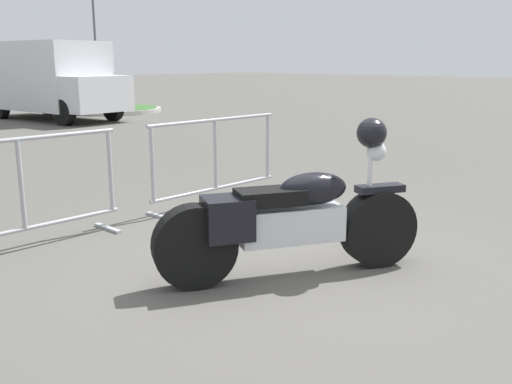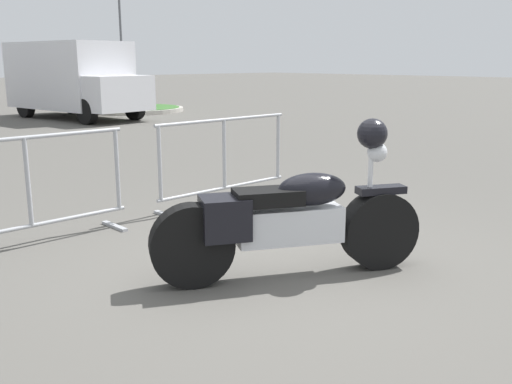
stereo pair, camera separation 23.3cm
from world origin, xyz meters
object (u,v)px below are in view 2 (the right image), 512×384
(crowd_barrier_near, at_px, (29,190))
(crowd_barrier_far, at_px, (224,160))
(street_lamp, at_px, (120,21))
(delivery_van, at_px, (73,78))
(motorcycle, at_px, (290,219))

(crowd_barrier_near, height_order, crowd_barrier_far, same)
(crowd_barrier_far, distance_m, street_lamp, 24.08)
(crowd_barrier_far, xyz_separation_m, delivery_van, (3.70, 11.52, 0.69))
(motorcycle, xyz_separation_m, street_lamp, (12.34, 23.37, 3.22))
(crowd_barrier_far, distance_m, delivery_van, 12.12)
(delivery_van, xyz_separation_m, street_lamp, (7.42, 9.60, 2.47))
(crowd_barrier_far, height_order, delivery_van, delivery_van)
(crowd_barrier_far, relative_size, street_lamp, 0.35)
(motorcycle, relative_size, street_lamp, 0.37)
(motorcycle, xyz_separation_m, crowd_barrier_far, (1.22, 2.25, 0.06))
(delivery_van, bearing_deg, motorcycle, -26.68)
(delivery_van, bearing_deg, crowd_barrier_near, -35.07)
(crowd_barrier_far, bearing_deg, crowd_barrier_near, 180.00)
(motorcycle, bearing_deg, street_lamp, 90.61)
(crowd_barrier_near, xyz_separation_m, crowd_barrier_far, (2.44, 0.00, 0.00))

